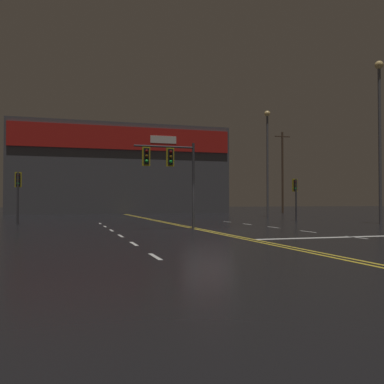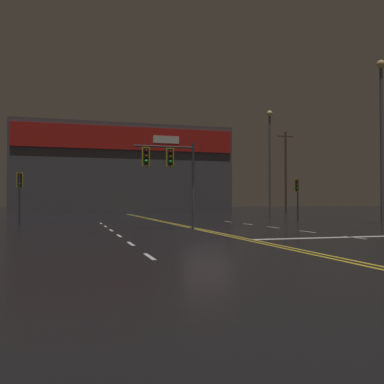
{
  "view_description": "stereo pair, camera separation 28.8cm",
  "coord_description": "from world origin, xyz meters",
  "px_view_note": "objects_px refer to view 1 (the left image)",
  "views": [
    {
      "loc": [
        -6.86,
        -20.13,
        1.45
      ],
      "look_at": [
        0.0,
        2.72,
        2.0
      ],
      "focal_mm": 40.0,
      "sensor_mm": 36.0,
      "label": 1
    },
    {
      "loc": [
        -6.58,
        -20.21,
        1.45
      ],
      "look_at": [
        0.0,
        2.72,
        2.0
      ],
      "focal_mm": 40.0,
      "sensor_mm": 36.0,
      "label": 2
    }
  ],
  "objects_px": {
    "traffic_signal_corner_northwest": "(18,186)",
    "streetlight_far_left": "(380,121)",
    "traffic_signal_median": "(168,164)",
    "streetlight_near_left": "(267,150)",
    "traffic_signal_corner_northeast": "(295,190)"
  },
  "relations": [
    {
      "from": "streetlight_near_left",
      "to": "streetlight_far_left",
      "type": "height_order",
      "value": "streetlight_far_left"
    },
    {
      "from": "traffic_signal_median",
      "to": "streetlight_far_left",
      "type": "relative_size",
      "value": 0.42
    },
    {
      "from": "traffic_signal_corner_northwest",
      "to": "traffic_signal_corner_northeast",
      "type": "bearing_deg",
      "value": -1.15
    },
    {
      "from": "streetlight_near_left",
      "to": "streetlight_far_left",
      "type": "bearing_deg",
      "value": -84.09
    },
    {
      "from": "traffic_signal_median",
      "to": "streetlight_far_left",
      "type": "distance_m",
      "value": 15.3
    },
    {
      "from": "traffic_signal_corner_northwest",
      "to": "streetlight_far_left",
      "type": "bearing_deg",
      "value": -15.44
    },
    {
      "from": "traffic_signal_median",
      "to": "traffic_signal_corner_northwest",
      "type": "xyz_separation_m",
      "value": [
        -8.14,
        7.98,
        -0.97
      ]
    },
    {
      "from": "traffic_signal_median",
      "to": "traffic_signal_corner_northwest",
      "type": "height_order",
      "value": "traffic_signal_median"
    },
    {
      "from": "traffic_signal_median",
      "to": "traffic_signal_corner_northwest",
      "type": "bearing_deg",
      "value": 135.58
    },
    {
      "from": "traffic_signal_corner_northwest",
      "to": "streetlight_near_left",
      "type": "bearing_deg",
      "value": 18.53
    },
    {
      "from": "traffic_signal_corner_northeast",
      "to": "traffic_signal_corner_northwest",
      "type": "bearing_deg",
      "value": 178.85
    },
    {
      "from": "streetlight_far_left",
      "to": "traffic_signal_median",
      "type": "bearing_deg",
      "value": -173.72
    },
    {
      "from": "traffic_signal_corner_northeast",
      "to": "streetlight_far_left",
      "type": "relative_size",
      "value": 0.3
    },
    {
      "from": "traffic_signal_corner_northwest",
      "to": "streetlight_far_left",
      "type": "height_order",
      "value": "streetlight_far_left"
    },
    {
      "from": "traffic_signal_corner_northwest",
      "to": "traffic_signal_median",
      "type": "bearing_deg",
      "value": -44.42
    }
  ]
}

